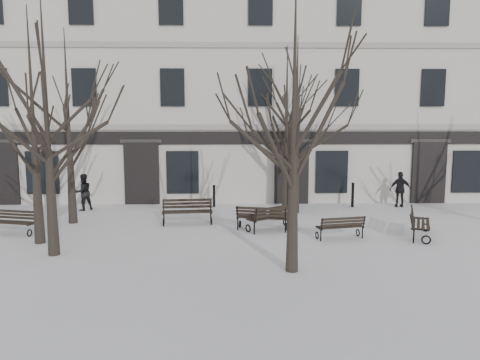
{
  "coord_description": "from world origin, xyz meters",
  "views": [
    {
      "loc": [
        0.63,
        -13.8,
        4.05
      ],
      "look_at": [
        0.98,
        3.0,
        1.79
      ],
      "focal_mm": 35.0,
      "sensor_mm": 36.0,
      "label": 1
    }
  ],
  "objects_px": {
    "tree_2": "(294,95)",
    "bench_1": "(262,217)",
    "bench_5": "(418,222)",
    "tree_1": "(46,95)",
    "bench_3": "(187,211)",
    "bench_0": "(14,221)",
    "bench_2": "(341,226)",
    "tree_0": "(32,98)",
    "bench_4": "(272,217)"
  },
  "relations": [
    {
      "from": "tree_2",
      "to": "bench_1",
      "type": "bearing_deg",
      "value": 96.32
    },
    {
      "from": "tree_2",
      "to": "bench_1",
      "type": "distance_m",
      "value": 6.07
    },
    {
      "from": "bench_5",
      "to": "tree_1",
      "type": "bearing_deg",
      "value": 121.25
    },
    {
      "from": "tree_2",
      "to": "bench_3",
      "type": "distance_m",
      "value": 7.65
    },
    {
      "from": "bench_0",
      "to": "bench_3",
      "type": "height_order",
      "value": "bench_3"
    },
    {
      "from": "bench_3",
      "to": "tree_2",
      "type": "bearing_deg",
      "value": -65.23
    },
    {
      "from": "bench_2",
      "to": "bench_3",
      "type": "bearing_deg",
      "value": -36.0
    },
    {
      "from": "tree_0",
      "to": "tree_2",
      "type": "bearing_deg",
      "value": -20.74
    },
    {
      "from": "tree_1",
      "to": "bench_3",
      "type": "xyz_separation_m",
      "value": [
        3.59,
        3.97,
        -4.15
      ]
    },
    {
      "from": "bench_4",
      "to": "tree_2",
      "type": "bearing_deg",
      "value": 57.65
    },
    {
      "from": "tree_0",
      "to": "bench_2",
      "type": "xyz_separation_m",
      "value": [
        9.87,
        0.29,
        -4.22
      ]
    },
    {
      "from": "bench_3",
      "to": "bench_0",
      "type": "bearing_deg",
      "value": -172.25
    },
    {
      "from": "tree_0",
      "to": "bench_2",
      "type": "relative_size",
      "value": 4.49
    },
    {
      "from": "tree_2",
      "to": "bench_5",
      "type": "relative_size",
      "value": 3.7
    },
    {
      "from": "bench_4",
      "to": "bench_1",
      "type": "bearing_deg",
      "value": -23.8
    },
    {
      "from": "bench_2",
      "to": "bench_3",
      "type": "relative_size",
      "value": 0.85
    },
    {
      "from": "tree_2",
      "to": "bench_2",
      "type": "distance_m",
      "value": 5.67
    },
    {
      "from": "bench_1",
      "to": "bench_2",
      "type": "xyz_separation_m",
      "value": [
        2.56,
        -1.21,
        -0.06
      ]
    },
    {
      "from": "tree_1",
      "to": "bench_1",
      "type": "relative_size",
      "value": 3.91
    },
    {
      "from": "bench_0",
      "to": "bench_2",
      "type": "distance_m",
      "value": 11.29
    },
    {
      "from": "bench_4",
      "to": "bench_5",
      "type": "bearing_deg",
      "value": 133.66
    },
    {
      "from": "bench_1",
      "to": "bench_2",
      "type": "bearing_deg",
      "value": 168.41
    },
    {
      "from": "tree_2",
      "to": "bench_5",
      "type": "xyz_separation_m",
      "value": [
        4.76,
        3.46,
        -4.08
      ]
    },
    {
      "from": "tree_2",
      "to": "bench_0",
      "type": "xyz_separation_m",
      "value": [
        -9.19,
        4.19,
        -4.15
      ]
    },
    {
      "from": "tree_0",
      "to": "bench_3",
      "type": "xyz_separation_m",
      "value": [
        4.54,
        2.63,
        -4.14
      ]
    },
    {
      "from": "tree_2",
      "to": "bench_4",
      "type": "bearing_deg",
      "value": 91.73
    },
    {
      "from": "tree_1",
      "to": "bench_3",
      "type": "bearing_deg",
      "value": 47.88
    },
    {
      "from": "bench_5",
      "to": "bench_3",
      "type": "bearing_deg",
      "value": 97.37
    },
    {
      "from": "bench_0",
      "to": "bench_3",
      "type": "distance_m",
      "value": 6.09
    },
    {
      "from": "tree_1",
      "to": "bench_5",
      "type": "distance_m",
      "value": 12.47
    },
    {
      "from": "tree_0",
      "to": "bench_1",
      "type": "bearing_deg",
      "value": 11.57
    },
    {
      "from": "tree_0",
      "to": "tree_2",
      "type": "relative_size",
      "value": 1.01
    },
    {
      "from": "bench_5",
      "to": "tree_2",
      "type": "bearing_deg",
      "value": 148.23
    },
    {
      "from": "bench_0",
      "to": "tree_0",
      "type": "bearing_deg",
      "value": -27.65
    },
    {
      "from": "tree_2",
      "to": "bench_1",
      "type": "xyz_separation_m",
      "value": [
        -0.49,
        4.45,
        -4.1
      ]
    },
    {
      "from": "bench_0",
      "to": "bench_1",
      "type": "height_order",
      "value": "bench_1"
    },
    {
      "from": "tree_2",
      "to": "bench_3",
      "type": "relative_size",
      "value": 3.78
    },
    {
      "from": "tree_0",
      "to": "tree_2",
      "type": "xyz_separation_m",
      "value": [
        7.81,
        -2.96,
        -0.06
      ]
    },
    {
      "from": "bench_1",
      "to": "bench_4",
      "type": "xyz_separation_m",
      "value": [
        0.36,
        0.06,
        0.01
      ]
    },
    {
      "from": "bench_0",
      "to": "bench_1",
      "type": "xyz_separation_m",
      "value": [
        8.7,
        0.27,
        0.05
      ]
    },
    {
      "from": "tree_1",
      "to": "bench_0",
      "type": "bearing_deg",
      "value": 132.18
    },
    {
      "from": "bench_2",
      "to": "tree_2",
      "type": "bearing_deg",
      "value": 45.3
    },
    {
      "from": "bench_5",
      "to": "bench_4",
      "type": "bearing_deg",
      "value": 99.99
    },
    {
      "from": "bench_0",
      "to": "bench_1",
      "type": "distance_m",
      "value": 8.7
    },
    {
      "from": "bench_0",
      "to": "bench_5",
      "type": "height_order",
      "value": "bench_5"
    },
    {
      "from": "tree_1",
      "to": "bench_4",
      "type": "bearing_deg",
      "value": 23.38
    },
    {
      "from": "tree_1",
      "to": "bench_5",
      "type": "bearing_deg",
      "value": 9.01
    },
    {
      "from": "bench_5",
      "to": "tree_0",
      "type": "bearing_deg",
      "value": 114.52
    },
    {
      "from": "tree_0",
      "to": "bench_2",
      "type": "bearing_deg",
      "value": 1.66
    },
    {
      "from": "bench_0",
      "to": "bench_5",
      "type": "xyz_separation_m",
      "value": [
        13.95,
        -0.73,
        0.07
      ]
    }
  ]
}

